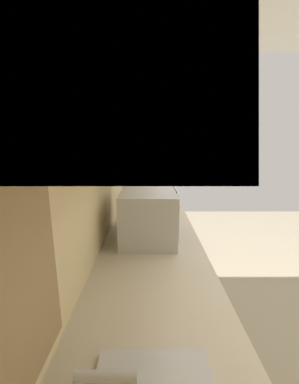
% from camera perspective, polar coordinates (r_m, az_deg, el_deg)
% --- Properties ---
extents(ground_plane, '(6.24, 6.24, 0.00)m').
position_cam_1_polar(ground_plane, '(2.55, 28.92, -26.28)').
color(ground_plane, gray).
extents(wall_back, '(4.02, 0.12, 2.84)m').
position_cam_1_polar(wall_back, '(1.74, -12.09, 8.51)').
color(wall_back, beige).
rests_on(wall_back, ground_plane).
extents(counter_run, '(3.00, 0.65, 0.89)m').
position_cam_1_polar(counter_run, '(1.67, 0.40, -28.34)').
color(counter_run, beige).
rests_on(counter_run, ground_plane).
extents(upper_cabinets, '(2.33, 0.35, 0.60)m').
position_cam_1_polar(upper_cabinets, '(1.29, -6.20, 25.19)').
color(upper_cabinets, beige).
extents(oven_range, '(0.68, 0.69, 1.07)m').
position_cam_1_polar(oven_range, '(3.28, 0.61, -6.52)').
color(oven_range, '#B7BABF').
rests_on(oven_range, ground_plane).
extents(microwave, '(0.52, 0.36, 0.34)m').
position_cam_1_polar(microwave, '(1.54, -0.29, -5.44)').
color(microwave, '#B7BABF').
rests_on(microwave, counter_run).
extents(bowl, '(0.13, 0.13, 0.04)m').
position_cam_1_polar(bowl, '(2.29, 2.78, -3.17)').
color(bowl, '#4C8CBF').
rests_on(bowl, counter_run).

